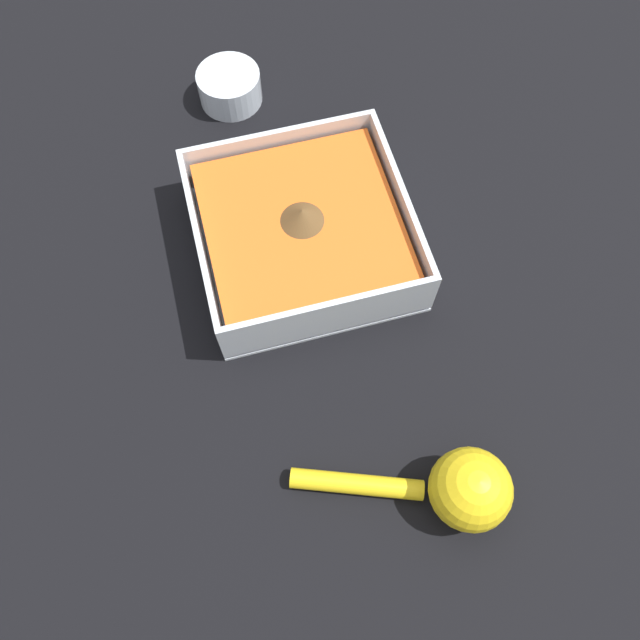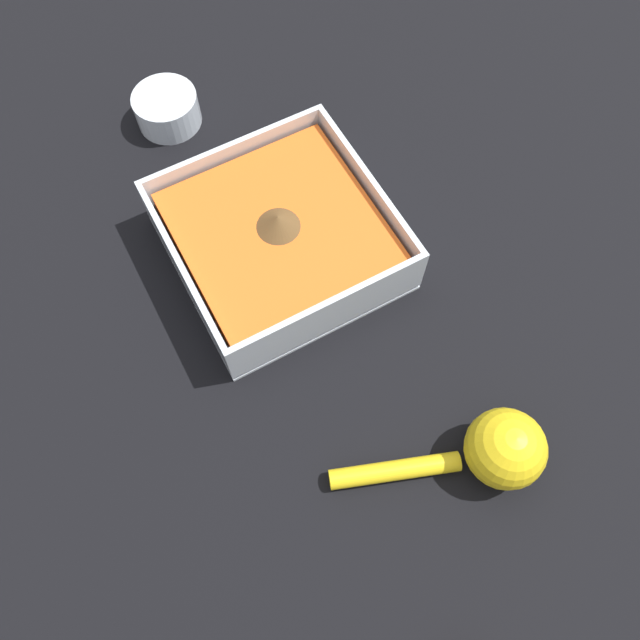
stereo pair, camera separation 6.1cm
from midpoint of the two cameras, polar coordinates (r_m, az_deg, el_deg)
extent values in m
plane|color=black|center=(0.68, 0.72, 5.83)|extent=(4.00, 4.00, 0.00)
cube|color=silver|center=(0.68, 1.02, 6.58)|extent=(0.22, 0.22, 0.01)
cube|color=silver|center=(0.65, -8.10, 6.01)|extent=(0.22, 0.01, 0.06)
cube|color=silver|center=(0.68, 9.87, 9.97)|extent=(0.22, 0.01, 0.06)
cube|color=silver|center=(0.71, -1.28, 15.06)|extent=(0.01, 0.21, 0.06)
cube|color=silver|center=(0.61, 3.74, -0.05)|extent=(0.01, 0.21, 0.06)
cube|color=orange|center=(0.66, 1.05, 7.76)|extent=(0.20, 0.20, 0.04)
cone|color=brown|center=(0.63, 1.10, 9.27)|extent=(0.05, 0.05, 0.02)
cylinder|color=silver|center=(0.81, -6.02, 20.25)|extent=(0.08, 0.08, 0.04)
cylinder|color=brown|center=(0.81, -5.99, 20.01)|extent=(0.07, 0.07, 0.02)
sphere|color=yellow|center=(0.58, 16.60, -14.97)|extent=(0.07, 0.07, 0.07)
cylinder|color=yellow|center=(0.59, 6.40, -15.03)|extent=(0.06, 0.12, 0.02)
camera|label=1|loc=(0.03, 92.88, -6.23)|focal=35.00mm
camera|label=2|loc=(0.03, -87.12, 6.23)|focal=35.00mm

